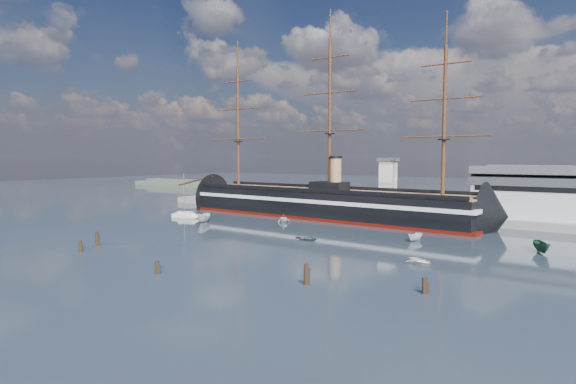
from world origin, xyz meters
The scene contains 17 objects.
ground centered at (0.00, 40.00, 0.00)m, with size 600.00×600.00×0.00m, color #1C242C.
quay centered at (10.00, 76.00, 0.00)m, with size 180.00×18.00×2.00m, color slate.
quay_tower centered at (3.00, 73.00, 9.75)m, with size 5.00×5.00×15.00m.
shoreline centered at (-139.23, 135.00, 1.45)m, with size 120.00×10.00×4.00m.
warship centered at (-12.70, 60.00, 4.04)m, with size 113.26×20.60×53.94m.
sailboat centered at (-42.68, 36.81, 0.80)m, with size 8.18×4.32×12.56m.
motorboat_a centered at (-30.98, 32.61, 0.00)m, with size 7.37×2.70×2.95m, color white.
motorboat_b centered at (6.16, 25.38, 0.00)m, with size 2.92×1.17×1.36m, color slate.
motorboat_c centered at (24.71, 37.67, 0.00)m, with size 5.07×1.86×2.03m, color silver.
motorboat_d centered at (-14.32, 45.38, 0.00)m, with size 6.18×2.68×2.26m, color white.
motorboat_e centered at (33.32, 17.46, 0.00)m, with size 3.20×1.28×1.49m, color silver.
motorboat_f centered at (47.71, 39.04, 0.00)m, with size 6.62×2.43×2.65m, color #193E29.
piling_near_left centered at (-20.71, -8.70, 0.00)m, with size 0.64×0.64×2.86m, color black.
piling_near_mid centered at (3.70, -11.28, 0.00)m, with size 0.64×0.64×2.63m, color black.
piling_near_right centered at (25.06, -3.61, 0.00)m, with size 0.64×0.64×3.65m, color black.
piling_far_right centered at (39.51, 1.69, 0.00)m, with size 0.64×0.64×2.79m, color black.
piling_extra centered at (-23.75, -3.38, 0.00)m, with size 0.64×0.64×3.45m, color black.
Camera 1 is at (60.15, -57.03, 17.31)m, focal length 30.00 mm.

